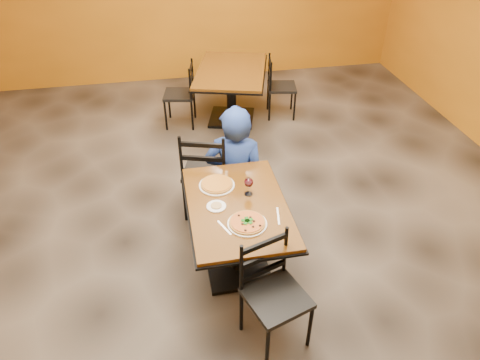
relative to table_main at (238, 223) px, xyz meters
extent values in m
cube|color=black|center=(0.00, 0.50, -0.56)|extent=(7.00, 8.00, 0.01)
cube|color=brown|center=(0.00, 0.00, 0.18)|extent=(0.80, 1.20, 0.03)
cube|color=black|center=(0.00, 0.00, 0.15)|extent=(0.83, 1.23, 0.02)
cylinder|color=black|center=(0.00, 0.00, -0.19)|extent=(0.12, 0.12, 0.66)
cube|color=black|center=(0.00, 0.00, -0.54)|extent=(0.55, 0.55, 0.04)
cube|color=brown|center=(0.45, 2.86, 0.18)|extent=(1.22, 1.53, 0.03)
cube|color=black|center=(0.45, 2.86, 0.15)|extent=(1.26, 1.56, 0.02)
cylinder|color=black|center=(0.45, 2.86, -0.19)|extent=(0.13, 0.13, 0.66)
cube|color=black|center=(0.45, 2.86, -0.54)|extent=(0.76, 0.76, 0.04)
imported|color=navy|center=(0.13, 0.80, 0.06)|extent=(0.71, 0.57, 1.24)
cylinder|color=white|center=(0.03, -0.25, 0.20)|extent=(0.31, 0.31, 0.01)
cylinder|color=maroon|center=(0.03, -0.25, 0.21)|extent=(0.28, 0.28, 0.02)
cylinder|color=white|center=(-0.13, 0.29, 0.20)|extent=(0.31, 0.31, 0.01)
cylinder|color=orange|center=(-0.13, 0.29, 0.21)|extent=(0.28, 0.28, 0.02)
cylinder|color=white|center=(-0.17, 0.01, 0.20)|extent=(0.16, 0.16, 0.01)
cylinder|color=tan|center=(-0.17, 0.01, 0.21)|extent=(0.09, 0.09, 0.01)
cube|color=silver|center=(-0.15, -0.26, 0.20)|extent=(0.09, 0.18, 0.00)
cube|color=silver|center=(0.29, -0.20, 0.20)|extent=(0.05, 0.21, 0.00)
camera|label=1|loc=(-0.51, -2.80, 2.50)|focal=33.43mm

